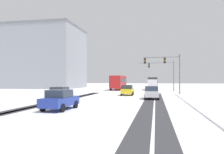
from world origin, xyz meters
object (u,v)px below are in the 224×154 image
at_px(car_red_third, 60,94).
at_px(car_blue_fourth, 60,100).
at_px(office_building_far_left_block, 44,58).
at_px(traffic_signal_near_right, 167,66).
at_px(car_yellow_cab_lead, 127,90).
at_px(traffic_signal_far_right, 163,70).
at_px(car_white_second, 151,93).
at_px(bus_oncoming, 119,82).
at_px(box_truck_delivery, 153,83).

bearing_deg(car_red_third, car_blue_fourth, -65.97).
relative_size(car_blue_fourth, office_building_far_left_block, 0.19).
height_order(traffic_signal_near_right, car_red_third, traffic_signal_near_right).
relative_size(car_yellow_cab_lead, car_blue_fourth, 1.00).
xyz_separation_m(traffic_signal_far_right, car_yellow_cab_lead, (-5.98, -14.27, -3.70)).
distance_m(car_white_second, bus_oncoming, 26.49).
distance_m(car_blue_fourth, office_building_far_left_block, 52.46).
bearing_deg(bus_oncoming, car_white_second, -71.58).
relative_size(traffic_signal_near_right, car_white_second, 1.57).
relative_size(car_red_third, box_truck_delivery, 0.56).
relative_size(traffic_signal_near_right, car_yellow_cab_lead, 1.56).
height_order(bus_oncoming, office_building_far_left_block, office_building_far_left_block).
bearing_deg(car_red_third, box_truck_delivery, 72.11).
bearing_deg(traffic_signal_near_right, car_red_third, -133.31).
bearing_deg(office_building_far_left_block, car_yellow_cab_lead, -43.43).
bearing_deg(car_blue_fourth, box_truck_delivery, 79.70).
distance_m(car_yellow_cab_lead, bus_oncoming, 19.49).
height_order(car_yellow_cab_lead, office_building_far_left_block, office_building_far_left_block).
distance_m(car_yellow_cab_lead, car_white_second, 7.28).
xyz_separation_m(car_yellow_cab_lead, car_blue_fourth, (-3.25, -18.00, 0.00)).
bearing_deg(car_white_second, office_building_far_left_block, 134.29).
height_order(car_white_second, office_building_far_left_block, office_building_far_left_block).
relative_size(box_truck_delivery, office_building_far_left_block, 0.34).
distance_m(car_red_third, office_building_far_left_block, 44.98).
height_order(traffic_signal_far_right, bus_oncoming, traffic_signal_far_right).
distance_m(traffic_signal_far_right, car_red_third, 28.39).
xyz_separation_m(traffic_signal_far_right, car_blue_fourth, (-9.23, -32.27, -3.70)).
height_order(traffic_signal_far_right, box_truck_delivery, traffic_signal_far_right).
relative_size(car_yellow_cab_lead, office_building_far_left_block, 0.19).
distance_m(car_yellow_cab_lead, box_truck_delivery, 20.30).
distance_m(car_yellow_cab_lead, office_building_far_left_block, 40.33).
bearing_deg(bus_oncoming, traffic_signal_near_right, -57.59).
bearing_deg(box_truck_delivery, car_blue_fourth, -100.30).
xyz_separation_m(car_red_third, bus_oncoming, (1.83, 29.96, 1.18)).
distance_m(traffic_signal_near_right, office_building_far_left_block, 43.04).
bearing_deg(car_blue_fourth, office_building_far_left_block, 119.39).
distance_m(car_yellow_cab_lead, car_red_third, 12.73).
bearing_deg(traffic_signal_near_right, car_white_second, -105.17).
relative_size(traffic_signal_far_right, car_red_third, 1.82).
relative_size(traffic_signal_far_right, car_white_second, 1.81).
bearing_deg(office_building_far_left_block, traffic_signal_near_right, -35.67).
bearing_deg(car_blue_fourth, bus_oncoming, 91.97).
bearing_deg(office_building_far_left_block, bus_oncoming, -18.79).
bearing_deg(car_red_third, bus_oncoming, 86.50).
distance_m(traffic_signal_far_right, box_truck_delivery, 6.78).
distance_m(car_white_second, box_truck_delivery, 26.15).
bearing_deg(bus_oncoming, car_red_third, -93.50).
xyz_separation_m(car_yellow_cab_lead, car_red_third, (-6.35, -11.04, 0.00)).
relative_size(car_yellow_cab_lead, car_white_second, 1.00).
height_order(car_yellow_cab_lead, box_truck_delivery, box_truck_delivery).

